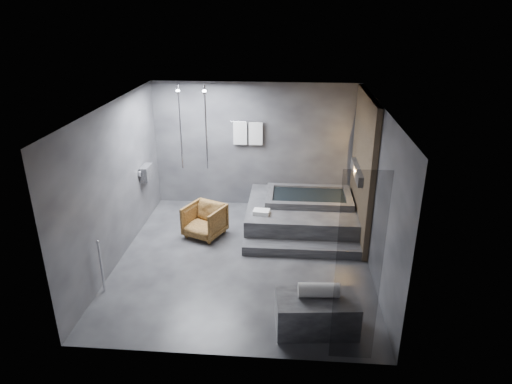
{
  "coord_description": "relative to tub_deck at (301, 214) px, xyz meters",
  "views": [
    {
      "loc": [
        0.8,
        -7.21,
        4.33
      ],
      "look_at": [
        0.2,
        0.3,
        1.2
      ],
      "focal_mm": 32.0,
      "sensor_mm": 36.0,
      "label": 1
    }
  ],
  "objects": [
    {
      "name": "driftwood_chair",
      "position": [
        -1.92,
        -0.61,
        0.08
      ],
      "size": [
        0.93,
        0.94,
        0.65
      ],
      "primitive_type": "imported",
      "rotation": [
        0.0,
        0.0,
        -0.41
      ],
      "color": "#4A2E12",
      "rests_on": "ground"
    },
    {
      "name": "concrete_bench",
      "position": [
        0.18,
        -3.3,
        0.01
      ],
      "size": [
        1.2,
        0.74,
        0.52
      ],
      "primitive_type": "cube",
      "rotation": [
        0.0,
        0.0,
        0.1
      ],
      "color": "#2F2F31",
      "rests_on": "ground"
    },
    {
      "name": "tub_deck",
      "position": [
        0.0,
        0.0,
        0.0
      ],
      "size": [
        2.2,
        2.0,
        0.5
      ],
      "primitive_type": "cube",
      "color": "#2D2D2F",
      "rests_on": "ground"
    },
    {
      "name": "room",
      "position": [
        -0.65,
        -1.21,
        1.48
      ],
      "size": [
        5.0,
        5.04,
        2.82
      ],
      "color": "#28282A",
      "rests_on": "ground"
    },
    {
      "name": "deck_towel",
      "position": [
        -0.79,
        -0.57,
        0.29
      ],
      "size": [
        0.34,
        0.26,
        0.08
      ],
      "primitive_type": "cube",
      "rotation": [
        0.0,
        0.0,
        -0.11
      ],
      "color": "white",
      "rests_on": "tub_deck"
    },
    {
      "name": "tub_step",
      "position": [
        0.0,
        -1.18,
        -0.16
      ],
      "size": [
        2.2,
        0.36,
        0.18
      ],
      "primitive_type": "cube",
      "color": "#2D2D2F",
      "rests_on": "ground"
    },
    {
      "name": "rolled_towel",
      "position": [
        0.2,
        -3.25,
        0.37
      ],
      "size": [
        0.59,
        0.24,
        0.21
      ],
      "primitive_type": "cylinder",
      "rotation": [
        0.0,
        1.57,
        0.06
      ],
      "color": "white",
      "rests_on": "concrete_bench"
    }
  ]
}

